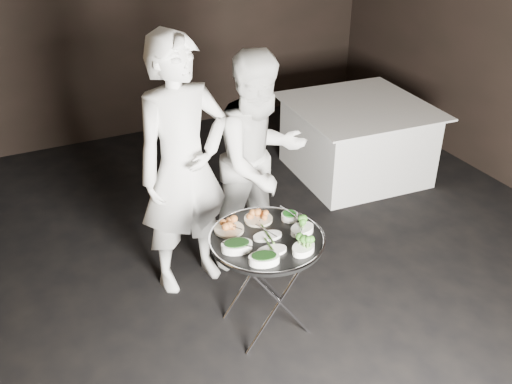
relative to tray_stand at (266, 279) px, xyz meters
name	(u,v)px	position (x,y,z in m)	size (l,w,h in m)	color
floor	(261,332)	(-0.05, -0.03, -0.41)	(6.00, 7.00, 0.05)	black
tray_stand	(266,279)	(0.00, 0.00, 0.00)	(0.47, 0.40, 0.69)	silver
serving_tray	(267,239)	(0.00, 0.00, 0.31)	(0.72, 0.72, 0.04)	black
potato_plate_a	(229,226)	(-0.17, 0.17, 0.35)	(0.19, 0.19, 0.07)	beige
potato_plate_b	(258,216)	(0.04, 0.20, 0.35)	(0.18, 0.18, 0.07)	beige
greens_bowl	(290,215)	(0.23, 0.12, 0.35)	(0.11, 0.11, 0.06)	white
asparagus_plate_a	(268,235)	(0.01, 0.00, 0.34)	(0.19, 0.12, 0.04)	white
asparagus_plate_b	(272,250)	(-0.04, -0.14, 0.34)	(0.20, 0.12, 0.04)	white
spinach_bowl_a	(237,245)	(-0.22, -0.04, 0.35)	(0.21, 0.17, 0.08)	white
spinach_bowl_b	(264,258)	(-0.13, -0.22, 0.35)	(0.21, 0.16, 0.07)	white
broccoli_bowl_a	(302,228)	(0.22, -0.04, 0.35)	(0.18, 0.15, 0.07)	white
broccoli_bowl_b	(303,247)	(0.13, -0.22, 0.35)	(0.19, 0.17, 0.07)	white
serving_utensils	(264,225)	(0.02, 0.07, 0.37)	(0.58, 0.42, 0.01)	silver
waiter_left	(184,168)	(-0.27, 0.70, 0.53)	(0.67, 0.44, 1.84)	white
waiter_right	(260,161)	(0.32, 0.74, 0.43)	(0.80, 0.62, 1.64)	white
dining_table	(356,140)	(1.77, 1.56, -0.02)	(1.26, 1.26, 0.72)	white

